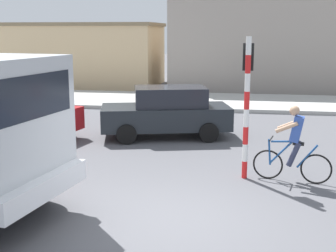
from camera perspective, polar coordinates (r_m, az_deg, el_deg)
name	(u,v)px	position (r m, az deg, el deg)	size (l,w,h in m)	color
ground_plane	(169,220)	(8.44, 0.18, -11.51)	(120.00, 120.00, 0.00)	#56565B
sidewalk_far	(217,102)	(21.84, 6.05, 2.99)	(80.00, 5.00, 0.16)	#ADADA8
cyclist	(293,144)	(10.63, 15.13, -2.14)	(1.70, 0.56, 1.72)	black
traffic_light_pole	(247,88)	(10.52, 9.70, 4.62)	(0.24, 0.43, 3.20)	red
car_red_near	(167,112)	(14.64, -0.15, 1.76)	(4.30, 2.66, 1.60)	#1E2328
car_white_mid	(8,96)	(19.25, -19.09, 3.49)	(4.23, 2.36, 1.60)	#B7B7BC
car_far_side	(13,112)	(15.33, -18.44, 1.60)	(4.26, 2.45, 1.60)	red
building_corner_left	(72,54)	(29.84, -11.64, 8.63)	(10.92, 5.48, 3.80)	#D1B284
building_mid_block	(269,31)	(27.65, 12.32, 11.28)	(11.21, 5.11, 6.59)	#9E9389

